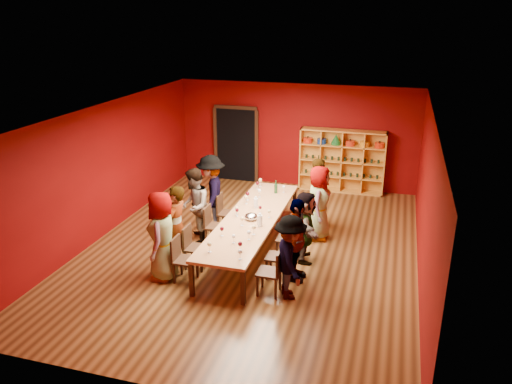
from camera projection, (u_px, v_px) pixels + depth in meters
The scene contains 44 objects.
room_shell at pixel (252, 184), 10.47m from camera, with size 7.10×9.10×3.04m.
tasting_table at pixel (252, 219), 10.74m from camera, with size 1.10×4.50×0.75m.
doorway at pixel (237, 144), 15.07m from camera, with size 1.40×0.17×2.30m.
shelving_unit at pixel (342, 158), 14.18m from camera, with size 2.40×0.40×1.80m.
chair_person_left_0 at pixel (181, 257), 9.55m from camera, with size 0.42×0.42×0.89m.
person_left_0 at pixel (162, 236), 9.51m from camera, with size 0.86×0.47×1.77m, color #5676B1.
chair_person_left_1 at pixel (192, 245), 10.04m from camera, with size 0.42×0.42×0.89m.
person_left_1 at pixel (176, 226), 10.00m from camera, with size 0.62×0.46×1.71m, color #5E7CC3.
chair_person_left_2 at pixel (212, 223), 11.04m from camera, with size 0.42×0.42×0.89m.
person_left_2 at pixel (194, 206), 11.02m from camera, with size 0.83×0.46×1.72m, color #46464A.
chair_person_left_3 at pixel (224, 210), 11.75m from camera, with size 0.42×0.42×0.89m.
person_left_3 at pixel (211, 193), 11.69m from camera, with size 1.17×0.48×1.81m, color #141B37.
chair_person_right_0 at pixel (273, 270), 9.07m from camera, with size 0.42×0.42×0.89m.
person_right_0 at pixel (290, 257), 8.89m from camera, with size 1.02×0.42×1.58m, color pink.
chair_person_right_1 at pixel (281, 254), 9.64m from camera, with size 0.42×0.42×0.89m.
person_right_1 at pixel (296, 240), 9.45m from camera, with size 0.97×0.44×1.66m, color #C98694.
chair_person_right_2 at pixel (291, 236), 10.40m from camera, with size 0.42×0.42×0.89m.
person_right_2 at pixel (305, 226), 10.24m from camera, with size 1.41×0.40×1.52m, color tan.
chair_person_right_3 at pixel (301, 216), 11.43m from camera, with size 0.42×0.42×0.89m.
person_right_3 at pixel (319, 203), 11.20m from camera, with size 0.84×0.46×1.72m, color white.
chair_person_right_4 at pixel (307, 206), 11.99m from camera, with size 0.42×0.42×0.89m.
person_right_4 at pixel (319, 193), 11.79m from camera, with size 0.63×0.46×1.72m, color #536EAB.
wine_glass_0 at pixel (237, 210), 10.72m from camera, with size 0.07×0.07×0.19m.
wine_glass_1 at pixel (257, 184), 12.35m from camera, with size 0.08×0.08×0.20m.
wine_glass_2 at pixel (254, 228), 9.83m from camera, with size 0.08×0.08×0.21m.
wine_glass_3 at pixel (237, 209), 10.81m from camera, with size 0.08×0.08×0.19m.
wine_glass_4 at pixel (240, 244), 9.13m from camera, with size 0.08×0.08×0.21m.
wine_glass_5 at pixel (260, 208), 10.88m from camera, with size 0.07×0.07×0.18m.
wine_glass_6 at pixel (246, 198), 11.40m from camera, with size 0.08×0.08×0.21m.
wine_glass_7 at pixel (269, 212), 10.65m from camera, with size 0.07×0.07×0.18m.
wine_glass_8 at pixel (209, 245), 9.12m from camera, with size 0.08×0.08×0.21m.
wine_glass_9 at pixel (222, 229), 9.77m from camera, with size 0.08×0.08×0.20m.
wine_glass_10 at pixel (260, 180), 12.52m from camera, with size 0.09×0.09×0.22m.
wine_glass_11 at pixel (234, 237), 9.48m from camera, with size 0.07×0.07×0.18m.
wine_glass_12 at pixel (284, 187), 12.13m from camera, with size 0.07×0.07×0.18m.
wine_glass_13 at pixel (240, 252), 8.86m from camera, with size 0.08×0.08×0.20m.
wine_glass_14 at pixel (249, 233), 9.62m from camera, with size 0.08×0.08×0.20m.
wine_glass_15 at pixel (259, 191), 11.81m from camera, with size 0.08×0.08×0.21m.
wine_glass_16 at pixel (248, 194), 11.62m from camera, with size 0.09×0.09×0.21m.
wine_glass_17 at pixel (242, 219), 10.25m from camera, with size 0.08×0.08×0.20m.
spittoon_bowl at pixel (251, 217), 10.57m from camera, with size 0.28×0.28×0.16m, color #AFB2B6.
carafe_a at pixel (256, 203), 11.19m from camera, with size 0.12×0.12×0.26m.
carafe_b at pixel (260, 220), 10.23m from camera, with size 0.11×0.11×0.29m.
wine_bottle at pixel (276, 188), 12.09m from camera, with size 0.09×0.09×0.32m.
Camera 1 is at (2.84, -9.47, 4.94)m, focal length 35.00 mm.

